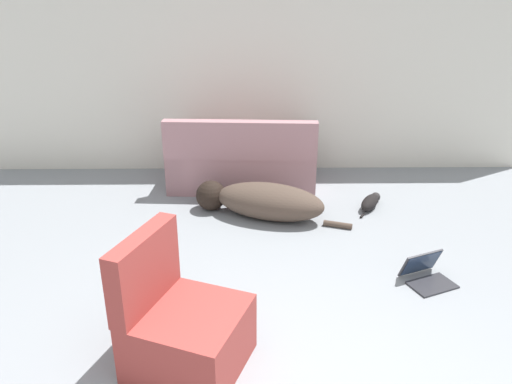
# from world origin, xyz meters

# --- Properties ---
(wall_back) EXTENTS (6.76, 0.06, 2.65)m
(wall_back) POSITION_xyz_m (0.00, 4.31, 1.32)
(wall_back) COLOR silver
(wall_back) RESTS_ON ground_plane
(couch) EXTENTS (1.72, 0.97, 0.87)m
(couch) POSITION_xyz_m (-0.23, 3.71, 0.28)
(couch) COLOR #A3757A
(couch) RESTS_ON ground_plane
(dog) EXTENTS (1.62, 0.83, 0.36)m
(dog) POSITION_xyz_m (-0.03, 2.83, 0.18)
(dog) COLOR #4C3D33
(dog) RESTS_ON ground_plane
(cat) EXTENTS (0.34, 0.51, 0.14)m
(cat) POSITION_xyz_m (1.14, 3.03, 0.07)
(cat) COLOR black
(cat) RESTS_ON ground_plane
(laptop_open) EXTENTS (0.45, 0.44, 0.23)m
(laptop_open) POSITION_xyz_m (1.27, 1.62, 0.08)
(laptop_open) COLOR #2D2D33
(laptop_open) RESTS_ON ground_plane
(side_chair) EXTENTS (0.85, 0.83, 0.87)m
(side_chair) POSITION_xyz_m (-0.57, 0.69, 0.28)
(side_chair) COLOR #993833
(side_chair) RESTS_ON ground_plane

